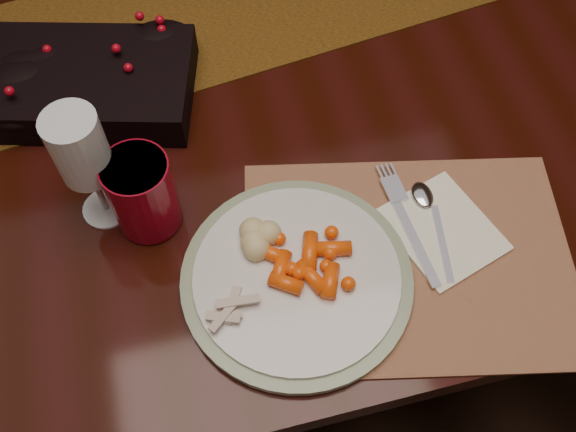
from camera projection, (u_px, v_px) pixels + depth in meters
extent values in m
plane|color=black|center=(265.00, 294.00, 1.63)|extent=(5.00, 5.00, 0.00)
cube|color=black|center=(260.00, 218.00, 1.30)|extent=(1.80, 1.00, 0.75)
cube|color=#362103|center=(255.00, 1.00, 1.09)|extent=(1.54, 0.53, 0.00)
cube|color=#985C3D|center=(408.00, 259.00, 0.83)|extent=(0.48, 0.39, 0.00)
cylinder|color=silver|center=(297.00, 278.00, 0.81)|extent=(0.33, 0.33, 0.02)
cube|color=white|center=(442.00, 230.00, 0.85)|extent=(0.16, 0.17, 0.00)
cylinder|color=maroon|center=(142.00, 194.00, 0.81)|extent=(0.10, 0.10, 0.12)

